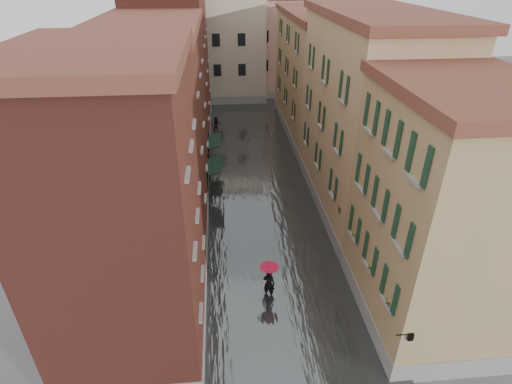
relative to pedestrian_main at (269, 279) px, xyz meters
name	(u,v)px	position (x,y,z in m)	size (l,w,h in m)	color
ground	(279,291)	(0.60, 0.30, -1.27)	(120.00, 120.00, 0.00)	#565659
floodwater	(257,180)	(0.60, 13.30, -1.17)	(10.00, 60.00, 0.20)	#3D4344
building_left_near	(124,221)	(-6.40, -1.70, 5.23)	(6.00, 8.00, 13.00)	maroon
building_left_mid	(157,131)	(-6.40, 9.30, 4.98)	(6.00, 14.00, 12.50)	#56231B
building_left_far	(176,68)	(-6.40, 24.30, 5.73)	(6.00, 16.00, 14.00)	maroon
building_right_near	(441,219)	(7.60, -1.70, 4.48)	(6.00, 8.00, 11.50)	olive
building_right_mid	(365,121)	(7.60, 9.30, 5.23)	(6.00, 14.00, 13.00)	tan
building_right_far	(316,77)	(7.60, 24.30, 4.48)	(6.00, 16.00, 11.50)	olive
building_end_cream	(217,46)	(-2.40, 38.30, 5.23)	(12.00, 9.00, 13.00)	#B3A68F
building_end_pink	(283,47)	(6.60, 40.30, 4.73)	(10.00, 9.00, 12.00)	tan
awning_near	(214,166)	(-2.89, 11.37, 1.20)	(1.09, 2.94, 2.80)	black
awning_far	(214,142)	(-2.89, 16.16, 1.20)	(1.09, 3.08, 2.80)	black
wall_lantern	(410,336)	(4.93, -5.70, 1.74)	(0.71, 0.22, 0.35)	black
window_planters	(364,246)	(4.72, -0.49, 2.24)	(0.59, 8.44, 0.84)	olive
pedestrian_main	(269,279)	(0.00, 0.00, 0.00)	(1.02, 1.02, 2.06)	black
pedestrian_far	(217,125)	(-2.70, 24.54, -0.35)	(0.89, 0.69, 1.83)	black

